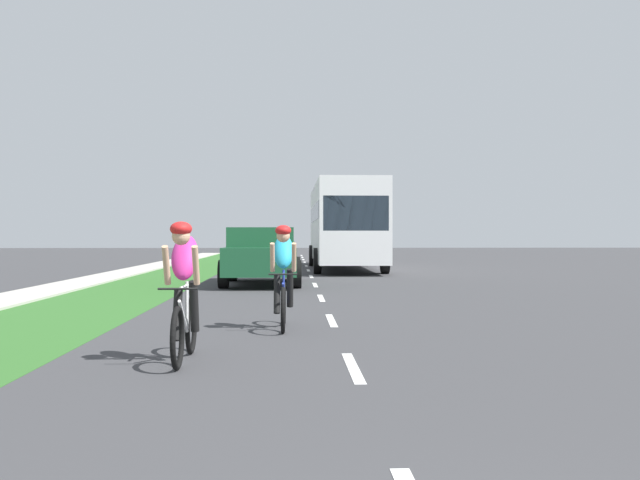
# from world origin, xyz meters

# --- Properties ---
(ground_plane) EXTENTS (120.00, 120.00, 0.00)m
(ground_plane) POSITION_xyz_m (0.00, 20.00, 0.00)
(ground_plane) COLOR #38383A
(grass_verge) EXTENTS (2.78, 70.00, 0.01)m
(grass_verge) POSITION_xyz_m (-4.78, 20.00, 0.00)
(grass_verge) COLOR #2D6026
(grass_verge) RESTS_ON ground_plane
(sidewalk_concrete) EXTENTS (1.42, 70.00, 0.10)m
(sidewalk_concrete) POSITION_xyz_m (-6.87, 20.00, 0.00)
(sidewalk_concrete) COLOR #B2ADA3
(sidewalk_concrete) RESTS_ON ground_plane
(lane_markings_center) EXTENTS (0.12, 53.49, 0.01)m
(lane_markings_center) POSITION_xyz_m (0.00, 24.00, 0.00)
(lane_markings_center) COLOR white
(lane_markings_center) RESTS_ON ground_plane
(cyclist_lead) EXTENTS (0.42, 1.72, 1.58)m
(cyclist_lead) POSITION_xyz_m (-1.87, 7.18, 0.81)
(cyclist_lead) COLOR black
(cyclist_lead) RESTS_ON ground_plane
(cyclist_trailing) EXTENTS (0.42, 1.72, 1.58)m
(cyclist_trailing) POSITION_xyz_m (-0.79, 9.99, 0.81)
(cyclist_trailing) COLOR black
(cyclist_trailing) RESTS_ON ground_plane
(pickup_dark_green) EXTENTS (2.22, 5.10, 1.64)m
(pickup_dark_green) POSITION_xyz_m (-1.52, 19.91, 0.83)
(pickup_dark_green) COLOR #194C2D
(pickup_dark_green) RESTS_ON ground_plane
(bus_white) EXTENTS (2.78, 11.60, 3.48)m
(bus_white) POSITION_xyz_m (1.52, 29.42, 1.98)
(bus_white) COLOR silver
(bus_white) RESTS_ON ground_plane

